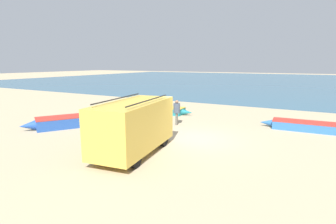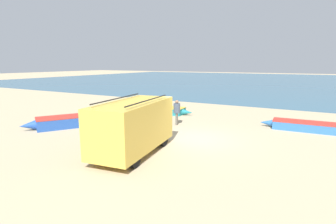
{
  "view_description": "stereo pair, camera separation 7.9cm",
  "coord_description": "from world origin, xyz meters",
  "px_view_note": "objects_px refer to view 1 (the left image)",
  "views": [
    {
      "loc": [
        5.21,
        -12.49,
        3.98
      ],
      "look_at": [
        -2.38,
        1.47,
        1.0
      ],
      "focal_mm": 28.0,
      "sensor_mm": 36.0,
      "label": 1
    },
    {
      "loc": [
        5.28,
        -12.45,
        3.98
      ],
      "look_at": [
        -2.38,
        1.47,
        1.0
      ],
      "focal_mm": 28.0,
      "sensor_mm": 36.0,
      "label": 2
    }
  ],
  "objects_px": {
    "parked_van": "(134,125)",
    "fisherman_3": "(133,114)",
    "fishing_rowboat_0": "(302,126)",
    "fishing_rowboat_1": "(163,110)",
    "fishing_rowboat_2": "(68,121)",
    "fisherman_0": "(177,110)"
  },
  "relations": [
    {
      "from": "fisherman_0",
      "to": "fisherman_3",
      "type": "bearing_deg",
      "value": 36.96
    },
    {
      "from": "parked_van",
      "to": "fishing_rowboat_2",
      "type": "xyz_separation_m",
      "value": [
        -6.62,
        2.04,
        -0.94
      ]
    },
    {
      "from": "parked_van",
      "to": "fisherman_3",
      "type": "distance_m",
      "value": 4.05
    },
    {
      "from": "fishing_rowboat_0",
      "to": "fishing_rowboat_1",
      "type": "height_order",
      "value": "fishing_rowboat_1"
    },
    {
      "from": "parked_van",
      "to": "fishing_rowboat_0",
      "type": "bearing_deg",
      "value": -45.43
    },
    {
      "from": "fishing_rowboat_0",
      "to": "fishing_rowboat_2",
      "type": "relative_size",
      "value": 0.93
    },
    {
      "from": "fishing_rowboat_0",
      "to": "fishing_rowboat_2",
      "type": "height_order",
      "value": "fishing_rowboat_2"
    },
    {
      "from": "fishing_rowboat_2",
      "to": "parked_van",
      "type": "bearing_deg",
      "value": 105.14
    },
    {
      "from": "fishing_rowboat_2",
      "to": "fisherman_0",
      "type": "bearing_deg",
      "value": 155.14
    },
    {
      "from": "parked_van",
      "to": "fisherman_3",
      "type": "xyz_separation_m",
      "value": [
        -2.42,
        3.24,
        -0.29
      ]
    },
    {
      "from": "parked_van",
      "to": "fishing_rowboat_0",
      "type": "distance_m",
      "value": 10.51
    },
    {
      "from": "fishing_rowboat_1",
      "to": "fisherman_3",
      "type": "bearing_deg",
      "value": -80.81
    },
    {
      "from": "fisherman_0",
      "to": "fisherman_3",
      "type": "xyz_separation_m",
      "value": [
        -1.62,
        -2.56,
        0.02
      ]
    },
    {
      "from": "fisherman_3",
      "to": "fisherman_0",
      "type": "bearing_deg",
      "value": 113.36
    },
    {
      "from": "parked_van",
      "to": "fisherman_0",
      "type": "xyz_separation_m",
      "value": [
        -0.8,
        5.8,
        -0.3
      ]
    },
    {
      "from": "fishing_rowboat_1",
      "to": "fishing_rowboat_2",
      "type": "relative_size",
      "value": 0.96
    },
    {
      "from": "fisherman_0",
      "to": "parked_van",
      "type": "bearing_deg",
      "value": 77.18
    },
    {
      "from": "fishing_rowboat_2",
      "to": "fisherman_3",
      "type": "xyz_separation_m",
      "value": [
        4.19,
        1.19,
        0.65
      ]
    },
    {
      "from": "fishing_rowboat_0",
      "to": "fisherman_3",
      "type": "height_order",
      "value": "fisherman_3"
    },
    {
      "from": "parked_van",
      "to": "fishing_rowboat_1",
      "type": "relative_size",
      "value": 1.09
    },
    {
      "from": "fishing_rowboat_0",
      "to": "fisherman_3",
      "type": "xyz_separation_m",
      "value": [
        -8.89,
        -4.98,
        0.73
      ]
    },
    {
      "from": "parked_van",
      "to": "fishing_rowboat_2",
      "type": "bearing_deg",
      "value": 65.62
    }
  ]
}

